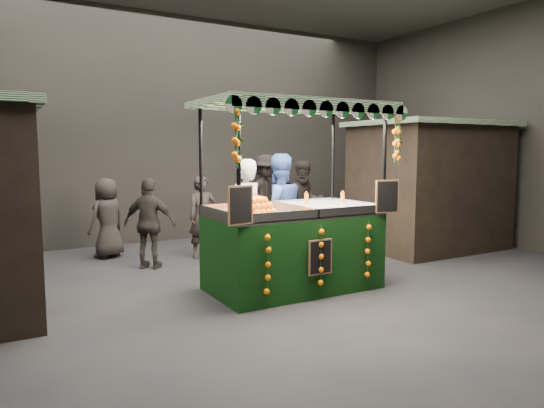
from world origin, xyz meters
TOP-DOWN VIEW (x-y plane):
  - ground at (0.00, 0.00)m, footprint 12.00×12.00m
  - market_hall at (0.00, 0.00)m, footprint 12.10×10.10m
  - neighbour_stall_right at (4.40, 1.50)m, footprint 3.00×2.20m
  - juice_stall at (0.33, 0.23)m, footprint 2.78×1.63m
  - vendor_grey at (0.05, 1.29)m, footprint 0.77×0.60m
  - vendor_blue at (0.74, 1.42)m, footprint 1.03×0.85m
  - shopper_0 at (-0.03, 2.91)m, footprint 0.57×0.37m
  - shopper_1 at (2.38, 3.08)m, footprint 1.05×0.93m
  - shopper_2 at (-1.15, 2.53)m, footprint 0.95×0.86m
  - shopper_3 at (2.14, 4.37)m, footprint 1.43×1.17m
  - shopper_4 at (-1.60, 3.79)m, footprint 0.87×0.77m
  - shopper_5 at (4.50, 2.12)m, footprint 1.51×1.57m

SIDE VIEW (x-z plane):
  - ground at x=0.00m, z-range 0.00..0.00m
  - shopper_4 at x=-1.60m, z-range 0.00..1.51m
  - shopper_0 at x=-0.03m, z-range 0.00..1.54m
  - shopper_2 at x=-1.15m, z-range 0.00..1.56m
  - juice_stall at x=0.33m, z-range -0.51..2.18m
  - shopper_5 at x=4.50m, z-range 0.00..1.78m
  - shopper_1 at x=2.38m, z-range 0.00..1.80m
  - vendor_grey at x=0.05m, z-range 0.00..1.88m
  - shopper_3 at x=2.14m, z-range 0.00..1.93m
  - vendor_blue at x=0.74m, z-range 0.00..1.96m
  - neighbour_stall_right at x=4.40m, z-range 0.01..2.61m
  - market_hall at x=0.00m, z-range 0.86..5.91m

